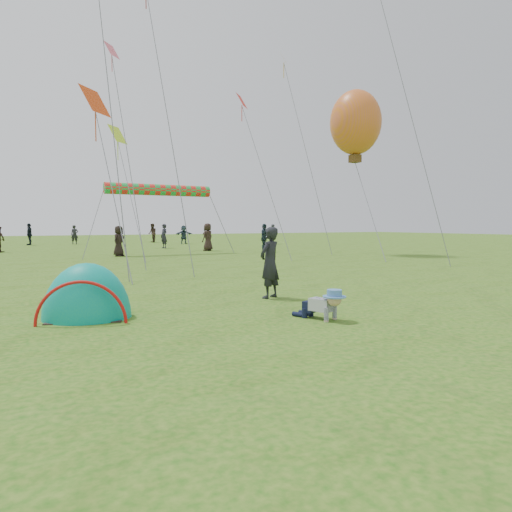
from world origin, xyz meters
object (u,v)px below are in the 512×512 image
standing_adult (270,263)px  popup_tent (88,318)px  balloon_kite (355,126)px  crawling_toddler (324,304)px

standing_adult → popup_tent: bearing=-20.0°
standing_adult → balloon_kite: (12.27, 11.00, 6.40)m
popup_tent → balloon_kite: 21.16m
crawling_toddler → standing_adult: standing_adult is taller
crawling_toddler → balloon_kite: 19.80m
standing_adult → crawling_toddler: bearing=57.1°
crawling_toddler → popup_tent: 4.34m
crawling_toddler → balloon_kite: (12.66, 13.55, 6.94)m
crawling_toddler → standing_adult: size_ratio=0.46×
popup_tent → standing_adult: bearing=23.2°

